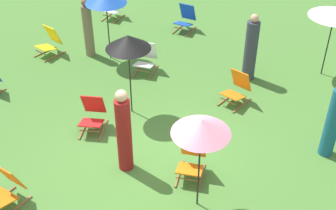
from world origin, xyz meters
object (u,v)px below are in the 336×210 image
object	(u,v)px
deckchair_7	(146,59)
deckchair_1	(93,115)
umbrella_3	(201,127)
person_3	(251,49)
deckchair_8	(191,160)
person_2	(333,121)
deckchair_5	(185,19)
deckchair_6	(237,89)
person_1	(124,133)
person_0	(88,29)
deckchair_3	(6,189)
deckchair_9	(50,42)
deckchair_11	(113,7)
umbrella_2	(335,12)
umbrella_0	(128,42)

from	to	relation	value
deckchair_7	deckchair_1	bearing A→B (deg)	-96.75
umbrella_3	person_3	world-z (taller)	umbrella_3
deckchair_8	umbrella_3	bearing A→B (deg)	-70.81
person_2	deckchair_5	bearing A→B (deg)	-49.21
deckchair_6	person_1	distance (m)	3.37
person_0	person_2	size ratio (longest dim) A/B	0.95
person_0	deckchair_3	bearing A→B (deg)	-160.81
person_0	person_1	size ratio (longest dim) A/B	0.91
deckchair_9	person_2	size ratio (longest dim) A/B	0.49
deckchair_3	deckchair_6	world-z (taller)	same
person_1	deckchair_11	bearing A→B (deg)	-131.88
deckchair_9	person_2	world-z (taller)	person_2
deckchair_8	person_0	distance (m)	5.48
deckchair_6	deckchair_8	distance (m)	2.73
deckchair_5	deckchair_9	size ratio (longest dim) A/B	0.97
deckchair_11	person_3	distance (m)	5.35
deckchair_8	person_0	xyz separation A→B (m)	(-4.35, 3.30, 0.42)
deckchair_1	deckchair_7	distance (m)	2.67
deckchair_3	person_1	world-z (taller)	person_1
deckchair_6	umbrella_2	distance (m)	3.06
deckchair_9	deckchair_11	size ratio (longest dim) A/B	1.03
deckchair_3	deckchair_11	world-z (taller)	same
umbrella_2	person_3	xyz separation A→B (m)	(-1.72, -1.00, -0.90)
deckchair_7	umbrella_3	world-z (taller)	umbrella_3
deckchair_9	person_3	xyz separation A→B (m)	(5.41, 1.03, 0.47)
deckchair_5	deckchair_9	distance (m)	4.12
deckchair_5	deckchair_3	bearing A→B (deg)	-88.01
deckchair_9	umbrella_2	xyz separation A→B (m)	(7.13, 2.02, 1.36)
deckchair_3	deckchair_9	xyz separation A→B (m)	(-2.65, 4.90, 0.00)
deckchair_3	deckchair_5	xyz separation A→B (m)	(0.23, 7.86, 0.00)
deckchair_5	umbrella_3	distance (m)	7.23
umbrella_3	person_1	distance (m)	1.90
umbrella_2	deckchair_5	bearing A→B (deg)	167.64
deckchair_7	person_3	size ratio (longest dim) A/B	0.47
deckchair_1	deckchair_11	world-z (taller)	same
deckchair_9	person_0	distance (m)	1.19
deckchair_9	deckchair_5	bearing A→B (deg)	60.30
umbrella_2	person_3	bearing A→B (deg)	-149.92
person_1	deckchair_1	bearing A→B (deg)	-106.20
deckchair_7	person_1	xyz separation A→B (m)	(1.28, -3.46, 0.51)
umbrella_3	person_3	xyz separation A→B (m)	(-0.35, 4.56, -0.94)
deckchair_5	deckchair_8	distance (m)	6.34
deckchair_7	person_2	distance (m)	5.05
deckchair_1	umbrella_0	bearing A→B (deg)	45.72
deckchair_5	deckchair_6	bearing A→B (deg)	-46.60
umbrella_3	deckchair_11	bearing A→B (deg)	130.04
deckchair_5	umbrella_3	size ratio (longest dim) A/B	0.43
deckchair_8	person_3	size ratio (longest dim) A/B	0.47
umbrella_3	person_0	world-z (taller)	umbrella_3
deckchair_1	deckchair_8	distance (m)	2.53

